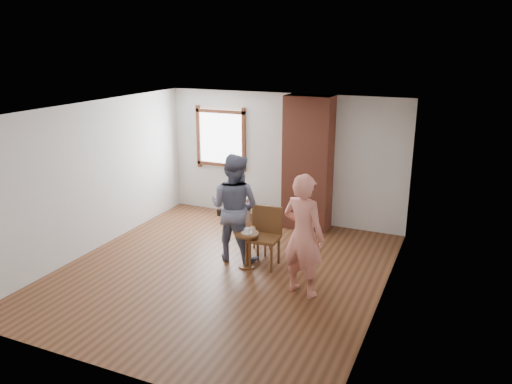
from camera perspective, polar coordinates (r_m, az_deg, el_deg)
ground at (r=8.16m, az=-3.90°, el=-9.05°), size 5.50×5.50×0.00m
room_shell at (r=8.10m, az=-2.53°, el=4.35°), size 5.04×5.52×2.62m
brick_chimney at (r=9.69m, az=5.96°, el=3.28°), size 0.90×0.50×2.60m
stoneware_crock at (r=10.28m, az=-1.72°, el=-1.92°), size 0.44×0.44×0.51m
dark_pot at (r=10.66m, az=-4.14°, el=-2.32°), size 0.15×0.15×0.14m
dining_chair_left at (r=8.74m, az=0.54°, el=-4.01°), size 0.41×0.41×0.80m
dining_chair_right at (r=8.19m, az=1.18°, el=-4.74°), size 0.48×0.48×0.98m
side_table at (r=8.14m, az=-1.07°, el=-5.98°), size 0.40×0.40×0.60m
cake_plate at (r=8.06m, az=-1.07°, el=-4.66°), size 0.18×0.18×0.01m
cake_slice at (r=8.05m, az=-1.01°, el=-4.45°), size 0.08×0.07×0.06m
man at (r=8.29m, az=-2.50°, el=-1.78°), size 0.92×0.73×1.83m
person_pink at (r=7.16m, az=5.42°, el=-4.95°), size 0.76×0.60×1.82m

